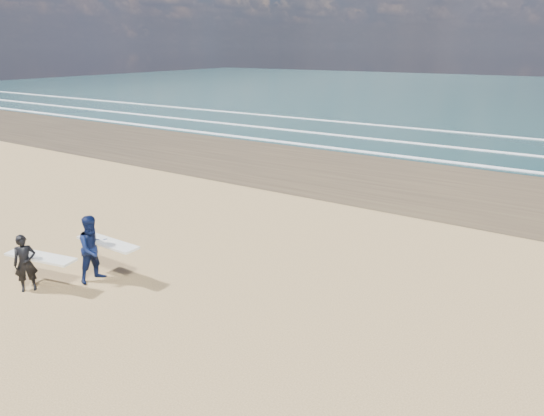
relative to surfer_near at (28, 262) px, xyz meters
The scene contains 2 objects.
surfer_near is the anchor object (origin of this frame).
surfer_far 1.79m from the surfer_near, 53.21° to the left, with size 2.20×1.15×2.01m.
Camera 1 is at (10.73, -6.61, 6.61)m, focal length 32.00 mm.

